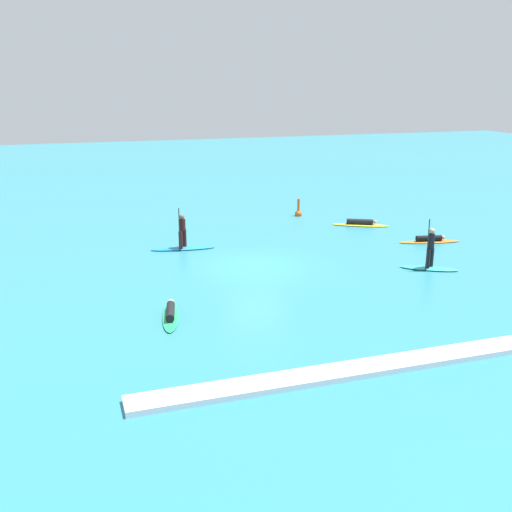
# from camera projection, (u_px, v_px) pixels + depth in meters

# --- Properties ---
(ground_plane) EXTENTS (120.00, 120.00, 0.00)m
(ground_plane) POSITION_uv_depth(u_px,v_px,m) (256.00, 267.00, 27.31)
(ground_plane) COLOR teal
(ground_plane) RESTS_ON ground
(surfer_on_blue_board) EXTENTS (3.26, 1.11, 2.15)m
(surfer_on_blue_board) POSITION_uv_depth(u_px,v_px,m) (183.00, 241.00, 29.97)
(surfer_on_blue_board) COLOR #1E8CD1
(surfer_on_blue_board) RESTS_ON ground_plane
(surfer_on_teal_board) EXTENTS (2.51, 1.90, 2.33)m
(surfer_on_teal_board) POSITION_uv_depth(u_px,v_px,m) (430.00, 260.00, 26.78)
(surfer_on_teal_board) COLOR #33C6CC
(surfer_on_teal_board) RESTS_ON ground_plane
(surfer_on_green_board) EXTENTS (1.17, 3.05, 0.39)m
(surfer_on_green_board) POSITION_uv_depth(u_px,v_px,m) (171.00, 313.00, 21.48)
(surfer_on_green_board) COLOR #23B266
(surfer_on_green_board) RESTS_ON ground_plane
(surfer_on_yellow_board) EXTENTS (3.19, 2.04, 0.40)m
(surfer_on_yellow_board) POSITION_uv_depth(u_px,v_px,m) (361.00, 223.00, 34.87)
(surfer_on_yellow_board) COLOR yellow
(surfer_on_yellow_board) RESTS_ON ground_plane
(surfer_on_orange_board) EXTENTS (3.28, 1.23, 0.38)m
(surfer_on_orange_board) POSITION_uv_depth(u_px,v_px,m) (430.00, 240.00, 31.31)
(surfer_on_orange_board) COLOR orange
(surfer_on_orange_board) RESTS_ON ground_plane
(marker_buoy) EXTENTS (0.44, 0.44, 1.19)m
(marker_buoy) POSITION_uv_depth(u_px,v_px,m) (298.00, 213.00, 37.39)
(marker_buoy) COLOR #E55119
(marker_buoy) RESTS_ON ground_plane
(wave_crest) EXTENTS (14.15, 0.90, 0.18)m
(wave_crest) POSITION_uv_depth(u_px,v_px,m) (369.00, 368.00, 17.54)
(wave_crest) COLOR white
(wave_crest) RESTS_ON ground_plane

